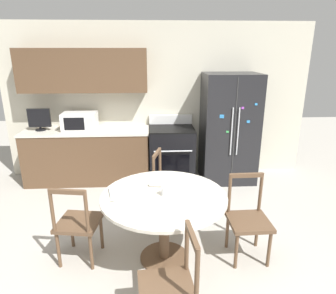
{
  "coord_description": "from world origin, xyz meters",
  "views": [
    {
      "loc": [
        -0.1,
        -2.54,
        2.16
      ],
      "look_at": [
        0.1,
        1.15,
        0.95
      ],
      "focal_mm": 32.0,
      "sensor_mm": 36.0,
      "label": 1
    }
  ],
  "objects_px": {
    "dining_chair_near": "(170,288)",
    "dining_chair_far": "(169,186)",
    "oven_range": "(172,153)",
    "countertop_tv": "(39,119)",
    "dining_chair_right": "(248,220)",
    "candle_glass": "(165,192)",
    "dining_chair_left": "(78,224)",
    "microwave": "(80,121)",
    "refrigerator": "(229,129)"
  },
  "relations": [
    {
      "from": "microwave",
      "to": "dining_chair_far",
      "type": "relative_size",
      "value": 0.6
    },
    {
      "from": "dining_chair_near",
      "to": "dining_chair_right",
      "type": "height_order",
      "value": "same"
    },
    {
      "from": "dining_chair_left",
      "to": "dining_chair_right",
      "type": "relative_size",
      "value": 1.0
    },
    {
      "from": "refrigerator",
      "to": "dining_chair_near",
      "type": "bearing_deg",
      "value": -111.46
    },
    {
      "from": "microwave",
      "to": "candle_glass",
      "type": "relative_size",
      "value": 5.73
    },
    {
      "from": "microwave",
      "to": "dining_chair_right",
      "type": "relative_size",
      "value": 0.6
    },
    {
      "from": "refrigerator",
      "to": "candle_glass",
      "type": "bearing_deg",
      "value": -119.18
    },
    {
      "from": "oven_range",
      "to": "microwave",
      "type": "height_order",
      "value": "microwave"
    },
    {
      "from": "refrigerator",
      "to": "dining_chair_far",
      "type": "height_order",
      "value": "refrigerator"
    },
    {
      "from": "refrigerator",
      "to": "oven_range",
      "type": "height_order",
      "value": "refrigerator"
    },
    {
      "from": "countertop_tv",
      "to": "dining_chair_left",
      "type": "height_order",
      "value": "countertop_tv"
    },
    {
      "from": "dining_chair_right",
      "to": "oven_range",
      "type": "bearing_deg",
      "value": -73.18
    },
    {
      "from": "dining_chair_near",
      "to": "candle_glass",
      "type": "distance_m",
      "value": 0.96
    },
    {
      "from": "refrigerator",
      "to": "dining_chair_right",
      "type": "height_order",
      "value": "refrigerator"
    },
    {
      "from": "microwave",
      "to": "countertop_tv",
      "type": "distance_m",
      "value": 0.64
    },
    {
      "from": "countertop_tv",
      "to": "dining_chair_far",
      "type": "relative_size",
      "value": 0.4
    },
    {
      "from": "dining_chair_far",
      "to": "dining_chair_right",
      "type": "distance_m",
      "value": 1.19
    },
    {
      "from": "dining_chair_far",
      "to": "dining_chair_right",
      "type": "height_order",
      "value": "same"
    },
    {
      "from": "dining_chair_right",
      "to": "candle_glass",
      "type": "bearing_deg",
      "value": 0.14
    },
    {
      "from": "dining_chair_left",
      "to": "dining_chair_right",
      "type": "bearing_deg",
      "value": 7.65
    },
    {
      "from": "oven_range",
      "to": "dining_chair_far",
      "type": "relative_size",
      "value": 1.2
    },
    {
      "from": "dining_chair_right",
      "to": "dining_chair_left",
      "type": "bearing_deg",
      "value": -2.17
    },
    {
      "from": "refrigerator",
      "to": "dining_chair_right",
      "type": "relative_size",
      "value": 2.0
    },
    {
      "from": "dining_chair_far",
      "to": "candle_glass",
      "type": "distance_m",
      "value": 0.98
    },
    {
      "from": "oven_range",
      "to": "microwave",
      "type": "xyz_separation_m",
      "value": [
        -1.5,
        0.04,
        0.57
      ]
    },
    {
      "from": "oven_range",
      "to": "countertop_tv",
      "type": "distance_m",
      "value": 2.23
    },
    {
      "from": "dining_chair_left",
      "to": "dining_chair_near",
      "type": "xyz_separation_m",
      "value": [
        0.91,
        -0.93,
        0.0
      ]
    },
    {
      "from": "candle_glass",
      "to": "dining_chair_far",
      "type": "bearing_deg",
      "value": 84.69
    },
    {
      "from": "oven_range",
      "to": "candle_glass",
      "type": "relative_size",
      "value": 11.37
    },
    {
      "from": "countertop_tv",
      "to": "dining_chair_left",
      "type": "xyz_separation_m",
      "value": [
        1.03,
        -2.08,
        -0.66
      ]
    },
    {
      "from": "countertop_tv",
      "to": "dining_chair_far",
      "type": "xyz_separation_m",
      "value": [
        2.02,
        -1.23,
        -0.66
      ]
    },
    {
      "from": "oven_range",
      "to": "candle_glass",
      "type": "distance_m",
      "value": 2.13
    },
    {
      "from": "dining_chair_far",
      "to": "candle_glass",
      "type": "bearing_deg",
      "value": 9.53
    },
    {
      "from": "dining_chair_near",
      "to": "dining_chair_right",
      "type": "xyz_separation_m",
      "value": [
        0.89,
        0.91,
        0.0
      ]
    },
    {
      "from": "oven_range",
      "to": "dining_chair_right",
      "type": "bearing_deg",
      "value": -71.86
    },
    {
      "from": "refrigerator",
      "to": "dining_chair_left",
      "type": "xyz_separation_m",
      "value": [
        -2.07,
        -2.02,
        -0.47
      ]
    },
    {
      "from": "refrigerator",
      "to": "oven_range",
      "type": "xyz_separation_m",
      "value": [
        -0.95,
        0.03,
        -0.43
      ]
    },
    {
      "from": "dining_chair_near",
      "to": "dining_chair_right",
      "type": "bearing_deg",
      "value": -49.52
    },
    {
      "from": "dining_chair_near",
      "to": "countertop_tv",
      "type": "bearing_deg",
      "value": 27.48
    },
    {
      "from": "oven_range",
      "to": "microwave",
      "type": "bearing_deg",
      "value": 178.66
    },
    {
      "from": "dining_chair_right",
      "to": "refrigerator",
      "type": "bearing_deg",
      "value": -98.98
    },
    {
      "from": "dining_chair_near",
      "to": "dining_chair_far",
      "type": "height_order",
      "value": "same"
    },
    {
      "from": "oven_range",
      "to": "dining_chair_left",
      "type": "distance_m",
      "value": 2.33
    },
    {
      "from": "dining_chair_left",
      "to": "dining_chair_near",
      "type": "relative_size",
      "value": 1.0
    },
    {
      "from": "candle_glass",
      "to": "dining_chair_left",
      "type": "bearing_deg",
      "value": 176.92
    },
    {
      "from": "microwave",
      "to": "candle_glass",
      "type": "xyz_separation_m",
      "value": [
        1.3,
        -2.13,
        -0.24
      ]
    },
    {
      "from": "dining_chair_left",
      "to": "refrigerator",
      "type": "bearing_deg",
      "value": 52.82
    },
    {
      "from": "dining_chair_near",
      "to": "candle_glass",
      "type": "height_order",
      "value": "dining_chair_near"
    },
    {
      "from": "microwave",
      "to": "dining_chair_right",
      "type": "bearing_deg",
      "value": -44.07
    },
    {
      "from": "countertop_tv",
      "to": "candle_glass",
      "type": "height_order",
      "value": "countertop_tv"
    }
  ]
}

